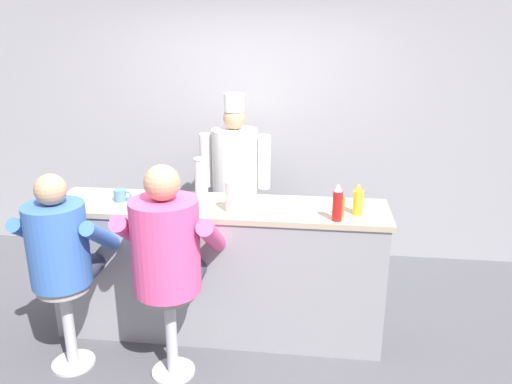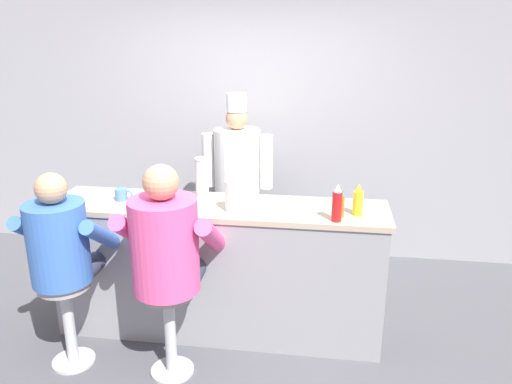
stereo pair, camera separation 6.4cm
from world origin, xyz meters
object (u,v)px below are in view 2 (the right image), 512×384
Objects in this scene: ketchup_bottle_red at (337,204)px; cup_stack_steel at (202,177)px; coffee_mug_blue at (122,194)px; hot_sauce_bottle_orange at (342,207)px; coffee_mug_tan at (74,197)px; diner_seated_blue at (62,248)px; diner_seated_pink at (167,249)px; cook_in_whites_near at (237,176)px; breakfast_plate at (181,200)px; cereal_bowl at (149,197)px; water_pitcher_clear at (233,196)px; mustard_bottle_yellow at (358,201)px.

ketchup_bottle_red is 1.08m from cup_stack_steel.
coffee_mug_blue is 0.61m from cup_stack_steel.
coffee_mug_blue is at bearing 175.61° from hot_sauce_bottle_orange.
coffee_mug_tan is 1.02× the size of coffee_mug_blue.
ketchup_bottle_red is 1.86m from diner_seated_blue.
diner_seated_pink is 1.64m from cook_in_whites_near.
breakfast_plate is (-1.18, 0.15, -0.06)m from hot_sauce_bottle_orange.
coffee_mug_blue is (-1.63, 0.13, -0.03)m from hot_sauce_bottle_orange.
hot_sauce_bottle_orange is 1.10m from cup_stack_steel.
breakfast_plate is 1.67× the size of cereal_bowl.
water_pitcher_clear is 0.60m from diner_seated_pink.
cup_stack_steel is at bearing 41.89° from diner_seated_blue.
coffee_mug_tan is 1.57m from cook_in_whites_near.
ketchup_bottle_red is 1.16× the size of mustard_bottle_yellow.
ketchup_bottle_red is 1.60m from cook_in_whites_near.
mustard_bottle_yellow is 1.61× the size of coffee_mug_blue.
breakfast_plate is at bearing 96.30° from diner_seated_pink.
cup_stack_steel is 0.96m from cook_in_whites_near.
ketchup_bottle_red is at bearing 10.48° from diner_seated_blue.
diner_seated_pink reaches higher than coffee_mug_tan.
diner_seated_blue reaches higher than ketchup_bottle_red.
mustard_bottle_yellow reaches higher than coffee_mug_tan.
ketchup_bottle_red is 1.87× the size of coffee_mug_blue.
coffee_mug_tan is at bearing 179.41° from water_pitcher_clear.
mustard_bottle_yellow is 0.15× the size of diner_seated_pink.
mustard_bottle_yellow reaches higher than hot_sauce_bottle_orange.
hot_sauce_bottle_orange reaches higher than cereal_bowl.
diner_seated_blue reaches higher than hot_sauce_bottle_orange.
ketchup_bottle_red is at bearing -115.78° from hot_sauce_bottle_orange.
mustard_bottle_yellow is (0.15, 0.14, -0.02)m from ketchup_bottle_red.
ketchup_bottle_red reaches higher than hot_sauce_bottle_orange.
coffee_mug_tan is 0.97m from diner_seated_pink.
diner_seated_blue is (-1.81, -0.33, -0.29)m from ketchup_bottle_red.
mustard_bottle_yellow is 0.16× the size of diner_seated_blue.
mustard_bottle_yellow is at bearing -3.72° from cereal_bowl.
mustard_bottle_yellow is at bearing 13.61° from diner_seated_blue.
cup_stack_steel is 0.20× the size of diner_seated_pink.
cup_stack_steel reaches higher than hot_sauce_bottle_orange.
diner_seated_pink is at bearing -162.99° from ketchup_bottle_red.
cup_stack_steel is (0.58, 0.17, 0.11)m from coffee_mug_blue.
coffee_mug_tan is at bearing -166.26° from cereal_bowl.
breakfast_plate is 1.11m from cook_in_whites_near.
cook_in_whites_near reaches higher than diner_seated_blue.
mustard_bottle_yellow is 1.52× the size of cereal_bowl.
ketchup_bottle_red is 1.77× the size of cereal_bowl.
cup_stack_steel is (-1.05, 0.30, 0.08)m from hot_sauce_bottle_orange.
cook_in_whites_near reaches higher than cup_stack_steel.
diner_seated_pink reaches higher than water_pitcher_clear.
ketchup_bottle_red is 0.15× the size of cook_in_whites_near.
breakfast_plate is 0.16× the size of diner_seated_pink.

